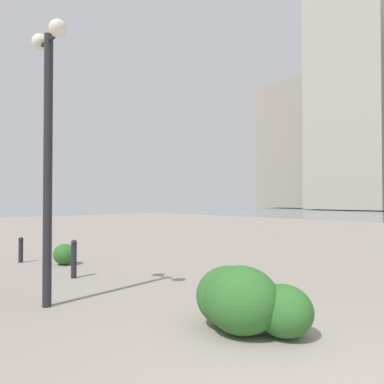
% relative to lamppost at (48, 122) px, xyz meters
% --- Properties ---
extents(building_annex, '(13.16, 15.68, 37.84)m').
position_rel_lamppost_xyz_m(building_annex, '(21.51, -64.19, 15.97)').
color(building_annex, '#B2A899').
rests_on(building_annex, ground).
extents(building_highrise, '(12.96, 11.98, 25.83)m').
position_rel_lamppost_xyz_m(building_highrise, '(36.11, -68.32, 9.97)').
color(building_highrise, '#9E9384').
rests_on(building_highrise, ground).
extents(lamppost, '(0.98, 0.28, 4.49)m').
position_rel_lamppost_xyz_m(lamppost, '(0.00, 0.00, 0.00)').
color(lamppost, '#232328').
rests_on(lamppost, ground).
extents(bollard_near, '(0.13, 0.13, 0.83)m').
position_rel_lamppost_xyz_m(bollard_near, '(1.75, -1.30, -2.51)').
color(bollard_near, '#232328').
rests_on(bollard_near, ground).
extents(bollard_mid, '(0.13, 0.13, 0.69)m').
position_rel_lamppost_xyz_m(bollard_mid, '(4.62, -1.16, -2.59)').
color(bollard_mid, '#232328').
rests_on(bollard_mid, ground).
extents(shrub_low, '(0.96, 0.86, 0.81)m').
position_rel_lamppost_xyz_m(shrub_low, '(-2.62, -1.40, -2.54)').
color(shrub_low, '#2D6628').
rests_on(shrub_low, ground).
extents(shrub_round, '(0.63, 0.57, 0.54)m').
position_rel_lamppost_xyz_m(shrub_round, '(3.47, -1.88, -2.68)').
color(shrub_round, '#2D6628').
rests_on(shrub_round, ground).
extents(shrub_wide, '(1.01, 0.91, 0.86)m').
position_rel_lamppost_xyz_m(shrub_wide, '(-2.89, -1.32, -2.52)').
color(shrub_wide, '#2D6628').
rests_on(shrub_wide, ground).
extents(shrub_tall, '(0.76, 0.69, 0.65)m').
position_rel_lamppost_xyz_m(shrub_tall, '(-3.31, -1.61, -2.62)').
color(shrub_tall, '#2D6628').
rests_on(shrub_tall, ground).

